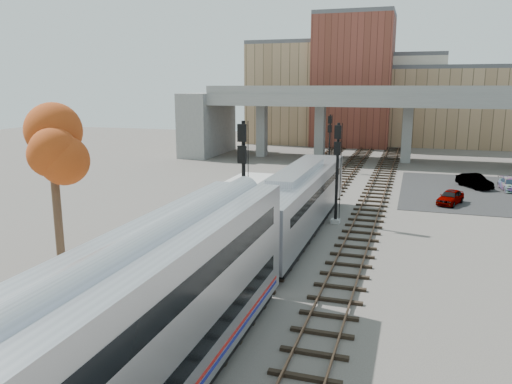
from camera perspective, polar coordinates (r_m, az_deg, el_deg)
The scene contains 15 objects.
ground at distance 23.74m, azimuth -3.52°, elevation -11.50°, with size 160.00×160.00×0.00m, color #47423D.
platform at distance 26.99m, azimuth -18.22°, elevation -8.74°, with size 4.50×60.00×0.35m, color #9E9E99.
yellow_strip at distance 25.90m, azimuth -14.78°, elevation -8.99°, with size 0.70×60.00×0.01m, color yellow.
tracks at distance 34.80m, azimuth 5.38°, elevation -3.68°, with size 10.70×95.00×0.25m.
overpass at distance 65.44m, azimuth 15.16°, elevation 8.42°, with size 54.00×12.00×9.50m.
buildings_far at distance 87.10m, azimuth 13.50°, elevation 10.66°, with size 43.00×21.00×20.60m.
parking_lot at distance 49.55m, azimuth 24.33°, elevation -0.04°, with size 14.00×18.00×0.04m, color black.
locomotive at distance 32.25m, azimuth 4.77°, elevation -0.89°, with size 3.02×19.05×4.10m.
signal_mast_near at distance 28.15m, azimuth -1.46°, elevation 0.55°, with size 0.60×0.64×7.59m.
signal_mast_mid at distance 34.78m, azimuth 9.22°, elevation 1.97°, with size 0.60×0.64×7.03m.
signal_mast_far at distance 56.64m, azimuth 8.39°, elevation 5.36°, with size 0.60×0.64×6.36m.
tree at distance 27.66m, azimuth -22.29°, elevation 4.65°, with size 3.60×3.60×8.55m.
car_a at distance 43.46m, azimuth 21.34°, elevation -0.53°, with size 1.40×3.48×1.19m, color #99999E.
car_b at distance 51.31m, azimuth 23.70°, elevation 1.16°, with size 1.38×3.96×1.31m, color #99999E.
car_c at distance 51.49m, azimuth 27.02°, elevation 0.77°, with size 1.52×3.74×1.08m, color #99999E.
Camera 1 is at (7.96, -20.26, 9.47)m, focal length 35.00 mm.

